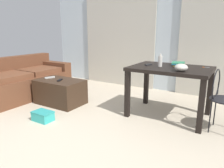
# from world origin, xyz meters

# --- Properties ---
(ground_plane) EXTENTS (7.64, 7.64, 0.00)m
(ground_plane) POSITION_xyz_m (0.00, 1.19, 0.00)
(ground_plane) COLOR beige
(wall_back) EXTENTS (6.07, 0.10, 2.66)m
(wall_back) POSITION_xyz_m (0.00, 3.19, 1.33)
(wall_back) COLOR silver
(wall_back) RESTS_ON ground
(curtains) EXTENTS (4.15, 0.03, 2.18)m
(curtains) POSITION_xyz_m (0.00, 3.10, 1.09)
(curtains) COLOR beige
(curtains) RESTS_ON ground
(couch) EXTENTS (0.89, 1.85, 0.78)m
(couch) POSITION_xyz_m (-2.31, 1.22, 0.31)
(couch) COLOR brown
(couch) RESTS_ON ground
(coffee_table) EXTENTS (0.84, 0.54, 0.44)m
(coffee_table) POSITION_xyz_m (-1.34, 1.29, 0.22)
(coffee_table) COLOR #382619
(coffee_table) RESTS_ON ground
(craft_table) EXTENTS (1.15, 0.83, 0.77)m
(craft_table) POSITION_xyz_m (0.51, 1.75, 0.66)
(craft_table) COLOR black
(craft_table) RESTS_ON ground
(wire_chair) EXTENTS (0.40, 0.41, 0.83)m
(wire_chair) POSITION_xyz_m (1.23, 1.59, 0.51)
(wire_chair) COLOR black
(wire_chair) RESTS_ON ground
(bottle_near) EXTENTS (0.06, 0.06, 0.19)m
(bottle_near) POSITION_xyz_m (0.36, 1.71, 0.85)
(bottle_near) COLOR beige
(bottle_near) RESTS_ON craft_table
(bowl) EXTENTS (0.17, 0.17, 0.10)m
(bowl) POSITION_xyz_m (0.73, 1.49, 0.82)
(bowl) COLOR beige
(bowl) RESTS_ON craft_table
(book_stack) EXTENTS (0.23, 0.26, 0.06)m
(book_stack) POSITION_xyz_m (0.57, 1.92, 0.80)
(book_stack) COLOR gold
(book_stack) RESTS_ON craft_table
(tv_remote_on_table) EXTENTS (0.07, 0.16, 0.02)m
(tv_remote_on_table) POSITION_xyz_m (0.16, 1.74, 0.78)
(tv_remote_on_table) COLOR #232326
(tv_remote_on_table) RESTS_ON craft_table
(scissors) EXTENTS (0.10, 0.06, 0.00)m
(scissors) POSITION_xyz_m (0.95, 1.98, 0.77)
(scissors) COLOR #9EA0A5
(scissors) RESTS_ON craft_table
(tv_remote_primary) EXTENTS (0.11, 0.16, 0.02)m
(tv_remote_primary) POSITION_xyz_m (-1.31, 1.27, 0.45)
(tv_remote_primary) COLOR black
(tv_remote_primary) RESTS_ON coffee_table
(tv_remote_secondary) EXTENTS (0.11, 0.19, 0.03)m
(tv_remote_secondary) POSITION_xyz_m (-1.61, 1.32, 0.45)
(tv_remote_secondary) COLOR #B7B7B2
(tv_remote_secondary) RESTS_ON coffee_table
(shoebox) EXTENTS (0.29, 0.20, 0.14)m
(shoebox) POSITION_xyz_m (-1.00, 0.58, 0.07)
(shoebox) COLOR #33B2AD
(shoebox) RESTS_ON ground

